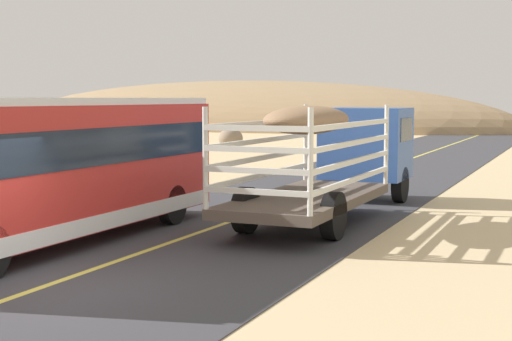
{
  "coord_description": "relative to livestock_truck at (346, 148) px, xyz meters",
  "views": [
    {
      "loc": [
        8.33,
        -9.98,
        3.22
      ],
      "look_at": [
        0.0,
        8.96,
        1.21
      ],
      "focal_mm": 52.37,
      "sensor_mm": 36.0,
      "label": 1
    }
  ],
  "objects": [
    {
      "name": "road_surface",
      "position": [
        -2.13,
        -10.51,
        -1.78
      ],
      "size": [
        8.0,
        120.0,
        0.02
      ],
      "primitive_type": "cube",
      "color": "#38383D",
      "rests_on": "ground"
    },
    {
      "name": "distant_hill",
      "position": [
        -27.32,
        50.55,
        -1.79
      ],
      "size": [
        58.85,
        16.92,
        10.1
      ],
      "primitive_type": "ellipsoid",
      "color": "#997C5A",
      "rests_on": "ground"
    },
    {
      "name": "road_centre_line",
      "position": [
        -2.13,
        -10.51,
        -1.77
      ],
      "size": [
        0.16,
        117.6,
        0.0
      ],
      "primitive_type": "cube",
      "color": "#D8CC4C",
      "rests_on": "road_surface"
    },
    {
      "name": "boulder_mid_field",
      "position": [
        -14.55,
        22.67,
        -1.14
      ],
      "size": [
        1.51,
        1.8,
        1.3
      ],
      "primitive_type": "ellipsoid",
      "color": "#84705B",
      "rests_on": "ground"
    },
    {
      "name": "bus",
      "position": [
        -4.43,
        -7.38,
        -0.04
      ],
      "size": [
        2.54,
        10.0,
        3.21
      ],
      "color": "red",
      "rests_on": "road_surface"
    },
    {
      "name": "livestock_truck",
      "position": [
        0.0,
        0.0,
        0.0
      ],
      "size": [
        2.53,
        9.7,
        3.02
      ],
      "color": "#3359A5",
      "rests_on": "road_surface"
    },
    {
      "name": "ground_plane",
      "position": [
        -2.13,
        -10.51,
        -1.79
      ],
      "size": [
        240.0,
        240.0,
        0.0
      ],
      "primitive_type": "plane",
      "color": "#CCB284"
    }
  ]
}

